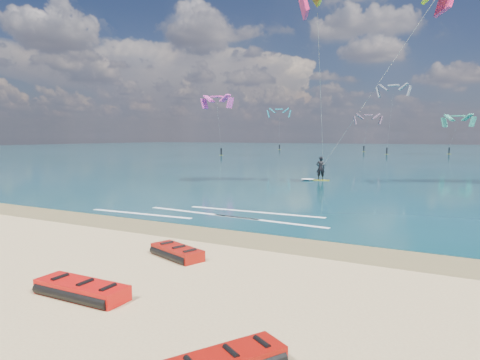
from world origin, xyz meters
name	(u,v)px	position (x,y,z in m)	size (l,w,h in m)	color
ground	(364,169)	(0.00, 40.00, 0.00)	(320.00, 320.00, 0.00)	tan
wet_sand_strip	(172,229)	(0.00, 3.00, 0.00)	(320.00, 2.40, 0.01)	brown
sea	(419,151)	(0.00, 104.00, 0.02)	(320.00, 200.00, 0.04)	#0A363B
packed_kite_left	(82,297)	(2.58, -4.01, 0.00)	(2.65, 1.15, 0.42)	red
packed_kite_mid	(177,257)	(2.61, -0.21, 0.00)	(2.16, 1.10, 0.40)	#A6140B
kitesurfer_main	(346,72)	(2.36, 21.52, 8.63)	(13.86, 9.12, 16.75)	#CDCF18
shoreline_foam	(217,214)	(0.00, 6.59, 0.04)	(12.14, 3.63, 0.01)	white
distant_kites	(410,127)	(0.84, 77.07, 5.60)	(81.64, 40.89, 13.76)	#6C4C62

